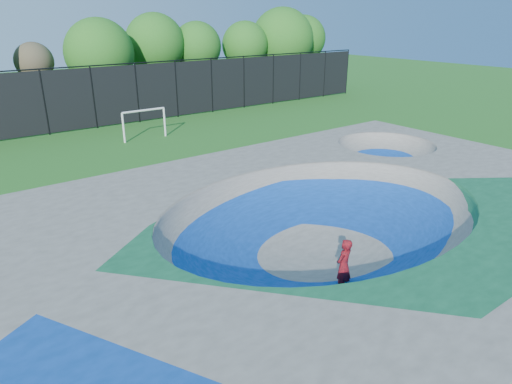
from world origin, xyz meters
TOP-DOWN VIEW (x-y plane):
  - ground at (0.00, 0.00)m, footprint 120.00×120.00m
  - skate_deck at (0.00, 0.00)m, footprint 22.00×14.00m
  - skater at (-1.32, -2.07)m, footprint 0.63×0.48m
  - skateboard at (-1.32, -2.07)m, footprint 0.81×0.41m
  - soccer_goal at (1.32, 16.30)m, footprint 2.74×0.12m
  - fence at (0.00, 21.00)m, footprint 48.09×0.09m
  - treeline at (-2.85, 25.73)m, footprint 52.28×7.00m

SIDE VIEW (x-z plane):
  - ground at x=0.00m, z-range 0.00..0.00m
  - skateboard at x=-1.32m, z-range 0.00..0.05m
  - skate_deck at x=0.00m, z-range 0.00..1.50m
  - skater at x=-1.32m, z-range 0.00..1.56m
  - soccer_goal at x=1.32m, z-range 0.34..2.15m
  - fence at x=0.00m, z-range 0.08..4.12m
  - treeline at x=-2.85m, z-range 0.77..9.34m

